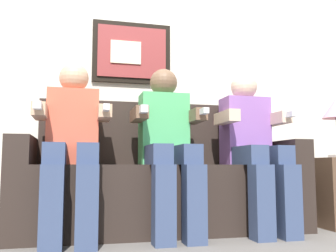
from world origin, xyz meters
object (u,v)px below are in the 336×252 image
Objects in this scene: couch at (162,185)px; person_on_left at (72,139)px; spare_remote_on_table at (336,156)px; person_in_middle at (168,140)px; person_on_right at (253,142)px.

person_on_left is (-0.60, -0.17, 0.29)m from couch.
spare_remote_on_table is at bearing -1.55° from person_on_left.
person_on_left is 1.00× the size of person_in_middle.
couch is 14.93× the size of spare_remote_on_table.
person_in_middle and person_on_right have the same top height.
couch is 0.69m from person_on_left.
person_in_middle reaches higher than spare_remote_on_table.
couch is at bearing 169.92° from spare_remote_on_table.
couch is 0.69m from person_on_right.
couch is 1.75× the size of person_on_right.
couch is 1.75× the size of person_in_middle.
person_in_middle is 1.00× the size of person_on_right.
person_on_left is at bearing 180.00° from person_in_middle.
person_in_middle reaches higher than couch.
person_on_left reaches higher than couch.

